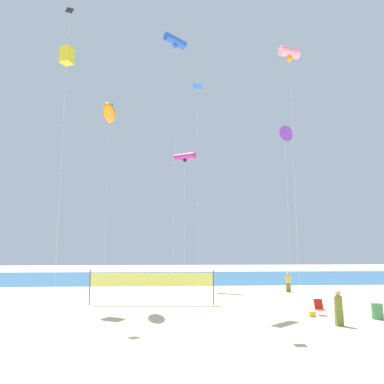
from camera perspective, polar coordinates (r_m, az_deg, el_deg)
ground_plane at (r=17.14m, az=0.88°, el=-22.09°), size 120.00×120.00×0.00m
ocean_band at (r=47.60m, az=-1.80°, el=-13.26°), size 120.00×20.00×0.01m
beachgoer_olive_shirt at (r=20.90m, az=22.03°, el=-16.37°), size 0.40×0.40×1.77m
beachgoer_mustard_shirt at (r=33.91m, az=14.86°, el=-13.43°), size 0.39×0.39×1.71m
folding_beach_chair at (r=23.71m, az=19.39°, el=-16.65°), size 0.52×0.65×0.89m
trash_barrel at (r=23.60m, az=27.10°, el=-16.34°), size 0.61×0.61×0.86m
volleyball_net at (r=25.94m, az=-6.36°, el=-13.68°), size 8.60×0.55×2.40m
beach_handbag at (r=23.01m, az=18.36°, el=-17.76°), size 0.37×0.19×0.30m
kite_blue_tube at (r=31.63m, az=-2.65°, el=22.53°), size 1.92×1.81×20.69m
kite_magenta_tube at (r=37.20m, az=-1.13°, el=5.58°), size 2.30×1.78×13.37m
kite_violet_delta at (r=28.68m, az=14.42°, el=8.79°), size 1.24×0.64×13.03m
kite_black_diamond at (r=31.01m, az=-18.81°, el=24.25°), size 0.60×0.58×21.52m
kite_orange_inflatable at (r=28.69m, az=-12.87°, el=12.01°), size 1.14×2.87×14.70m
kite_pink_tube at (r=23.65m, az=15.02°, el=20.30°), size 1.35×0.93×15.67m
kite_yellow_box at (r=33.70m, az=-19.07°, el=19.59°), size 1.15×1.15×20.33m
kite_blue_diamond at (r=22.52m, az=0.92°, el=15.77°), size 0.80×0.80×13.68m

